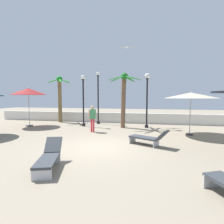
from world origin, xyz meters
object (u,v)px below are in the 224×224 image
Objects in this scene: patio_umbrella_1 at (191,96)px; guest_1 at (92,116)px; lamp_post_1 at (83,95)px; seagull_0 at (127,47)px; palm_tree_1 at (60,93)px; lounge_chair_2 at (49,156)px; lamp_post_0 at (147,93)px; lounge_chair_0 at (148,138)px; palm_tree_0 at (124,93)px; lamp_post_2 at (98,95)px; patio_umbrella_0 at (28,92)px.

guest_1 is (-6.11, -0.35, -1.33)m from patio_umbrella_1.
lamp_post_1 is 2.31× the size of guest_1.
palm_tree_1 is at bearing 178.66° from seagull_0.
lounge_chair_2 is (2.07, -8.36, -2.06)m from lamp_post_1.
lounge_chair_2 is 1.79× the size of seagull_0.
seagull_0 is at bearing 65.19° from guest_1.
lamp_post_0 is 4.36m from seagull_0.
palm_tree_1 is at bearing 116.54° from lounge_chair_2.
lounge_chair_0 is (0.22, -5.15, -2.25)m from lamp_post_0.
palm_tree_0 is 2.36× the size of guest_1.
palm_tree_1 is 1.05× the size of lamp_post_1.
lamp_post_0 reaches higher than patio_umbrella_1.
lamp_post_1 is at bearing -116.16° from lamp_post_2.
lamp_post_0 is 2.33× the size of guest_1.
patio_umbrella_1 is 0.78× the size of lamp_post_0.
lounge_chair_2 is (-2.87, -8.65, -2.24)m from lamp_post_0.
lamp_post_0 is at bearing -16.73° from lamp_post_2.
guest_1 reaches higher than lounge_chair_2.
guest_1 is at bearing -129.38° from palm_tree_0.
lounge_chair_2 is at bearing -76.07° from lamp_post_1.
lamp_post_1 is 0.90× the size of lamp_post_2.
lamp_post_0 is (-2.64, 2.10, 0.23)m from patio_umbrella_1.
palm_tree_1 is 7.27m from seagull_0.
seagull_0 is (-4.35, 3.46, 4.00)m from patio_umbrella_1.
palm_tree_1 reaches higher than guest_1.
patio_umbrella_1 is at bearing -22.40° from palm_tree_0.
guest_1 is at bearing 95.56° from lounge_chair_2.
palm_tree_0 is 0.97× the size of palm_tree_1.
lamp_post_0 is 3.72× the size of seagull_0.
seagull_0 is at bearing 89.89° from palm_tree_0.
patio_umbrella_0 is 10.01m from lounge_chair_2.
patio_umbrella_0 is 8.70m from seagull_0.
lamp_post_2 reaches higher than guest_1.
lamp_post_0 is 2.11× the size of lounge_chair_0.
lamp_post_1 is 7.39m from lounge_chair_0.
patio_umbrella_1 is 0.77× the size of palm_tree_0.
guest_1 is at bearing -176.73° from patio_umbrella_1.
lamp_post_2 is (3.76, -0.25, -0.18)m from palm_tree_1.
lounge_chair_2 is at bearing -130.07° from patio_umbrella_1.
lamp_post_1 is at bearing 103.93° from lounge_chair_2.
lamp_post_1 is (3.00, -1.79, -0.20)m from palm_tree_1.
palm_tree_0 reaches higher than guest_1.
seagull_0 reaches higher than lounge_chair_0.
lounge_chair_0 is at bearing -87.51° from lamp_post_0.
lamp_post_2 is at bearing 63.84° from lamp_post_1.
palm_tree_1 reaches higher than lamp_post_1.
seagull_0 reaches higher than palm_tree_0.
seagull_0 reaches higher than lamp_post_1.
patio_umbrella_0 is 4.33m from lamp_post_1.
lounge_chair_0 is (4.41, -6.41, -2.09)m from lamp_post_2.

